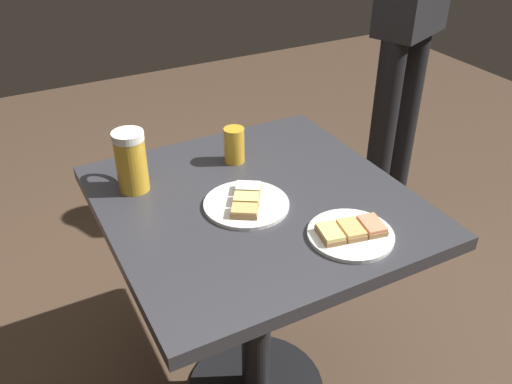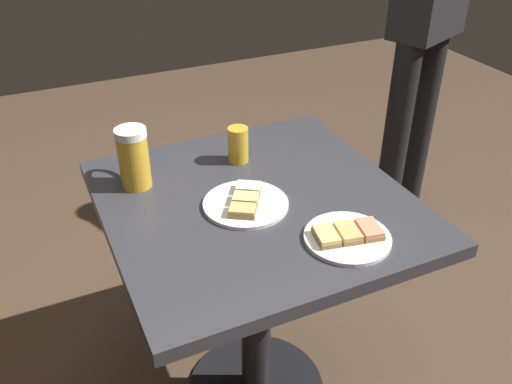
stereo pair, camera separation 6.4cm
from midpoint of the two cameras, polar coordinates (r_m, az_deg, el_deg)
name	(u,v)px [view 1 (the left image)]	position (r m, az deg, el deg)	size (l,w,h in m)	color
cafe_table	(256,248)	(1.49, -1.24, -5.85)	(0.76, 0.77, 0.75)	black
plate_near	(351,233)	(1.27, 8.42, -4.27)	(0.20, 0.20, 0.03)	white
plate_far	(246,203)	(1.36, -2.36, -1.16)	(0.21, 0.21, 0.03)	white
beer_mug	(130,161)	(1.44, -14.21, 3.18)	(0.08, 0.14, 0.16)	gold
beer_glass_small	(234,145)	(1.54, -3.48, 4.88)	(0.06, 0.06, 0.10)	gold
patron_standing	(410,18)	(2.38, 15.01, 17.10)	(0.36, 0.29, 1.58)	black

